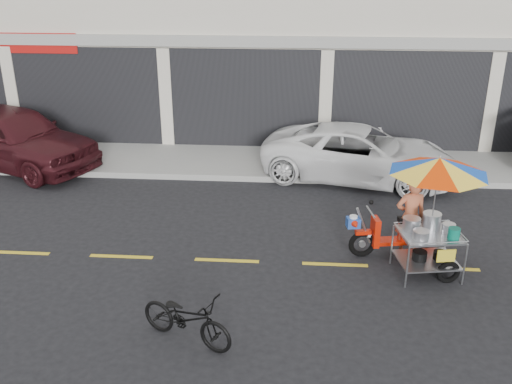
# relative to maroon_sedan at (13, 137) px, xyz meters

# --- Properties ---
(ground) EXTENTS (90.00, 90.00, 0.00)m
(ground) POSITION_rel_maroon_sedan_xyz_m (8.22, -4.66, -0.83)
(ground) COLOR black
(sidewalk) EXTENTS (45.00, 3.00, 0.15)m
(sidewalk) POSITION_rel_maroon_sedan_xyz_m (8.22, 0.84, -0.75)
(sidewalk) COLOR gray
(sidewalk) RESTS_ON ground
(centerline) EXTENTS (42.00, 0.10, 0.01)m
(centerline) POSITION_rel_maroon_sedan_xyz_m (8.22, -4.66, -0.82)
(centerline) COLOR gold
(centerline) RESTS_ON ground
(maroon_sedan) EXTENTS (5.23, 3.73, 1.65)m
(maroon_sedan) POSITION_rel_maroon_sedan_xyz_m (0.00, 0.00, 0.00)
(maroon_sedan) COLOR #391116
(maroon_sedan) RESTS_ON ground
(white_pickup) EXTENTS (5.19, 3.27, 1.34)m
(white_pickup) POSITION_rel_maroon_sedan_xyz_m (9.03, -0.21, -0.16)
(white_pickup) COLOR white
(white_pickup) RESTS_ON ground
(near_bicycle) EXTENTS (1.61, 1.13, 0.80)m
(near_bicycle) POSITION_rel_maroon_sedan_xyz_m (5.93, -7.07, -0.43)
(near_bicycle) COLOR black
(near_bicycle) RESTS_ON ground
(food_vendor_rig) EXTENTS (2.40, 1.94, 2.21)m
(food_vendor_rig) POSITION_rel_maroon_sedan_xyz_m (9.72, -4.56, 0.56)
(food_vendor_rig) COLOR black
(food_vendor_rig) RESTS_ON ground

